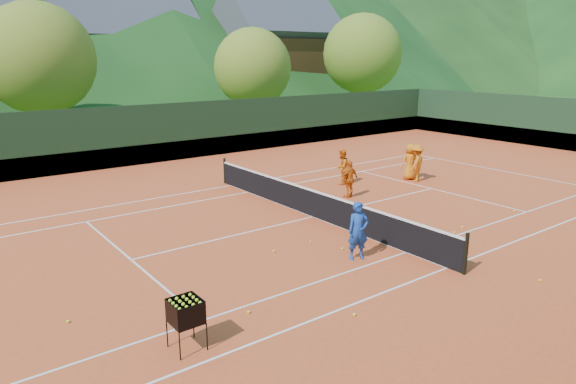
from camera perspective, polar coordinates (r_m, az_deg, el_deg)
ground at (r=17.65m, az=2.81°, el=-2.82°), size 400.00×400.00×0.00m
clay_court at (r=17.65m, az=2.81°, el=-2.79°), size 40.00×24.00×0.02m
coach at (r=13.93m, az=7.80°, el=-4.31°), size 0.69×0.58×1.60m
student_a at (r=22.01m, az=5.99°, el=2.78°), size 0.90×0.81×1.51m
student_b at (r=19.96m, az=6.84°, el=1.43°), size 0.89×0.43×1.47m
student_c at (r=23.39m, az=13.41°, el=3.29°), size 0.91×0.74×1.60m
student_d at (r=23.07m, az=14.11°, el=3.13°), size 1.20×0.92×1.63m
tennis_ball_0 at (r=16.34m, az=18.98°, el=-4.93°), size 0.07×0.07×0.07m
tennis_ball_1 at (r=14.15m, az=26.24°, el=-8.79°), size 0.07×0.07×0.07m
tennis_ball_2 at (r=19.84m, az=23.84°, el=-1.94°), size 0.07×0.07×0.07m
tennis_ball_4 at (r=15.23m, az=2.52°, el=-5.54°), size 0.07×0.07×0.07m
tennis_ball_5 at (r=11.32m, az=-4.40°, el=-13.15°), size 0.07×0.07×0.07m
tennis_ball_7 at (r=11.85m, az=-23.23°, el=-13.07°), size 0.07×0.07×0.07m
tennis_ball_8 at (r=11.28m, az=7.38°, el=-13.36°), size 0.07×0.07×0.07m
tennis_ball_9 at (r=14.77m, az=6.08°, el=-6.28°), size 0.07×0.07×0.07m
tennis_ball_12 at (r=16.80m, az=17.97°, el=-4.30°), size 0.07×0.07×0.07m
tennis_ball_13 at (r=17.42m, az=18.82°, el=-3.69°), size 0.07×0.07×0.07m
tennis_ball_14 at (r=14.51m, az=-1.57°, el=-6.59°), size 0.07×0.07×0.07m
court_lines at (r=17.64m, az=2.81°, el=-2.75°), size 23.83×11.03×0.00m
tennis_net at (r=17.50m, az=2.83°, el=-1.20°), size 0.10×12.07×1.10m
perimeter_fence at (r=17.31m, az=2.86°, el=1.18°), size 40.40×24.24×3.00m
ball_hopper at (r=9.94m, az=-11.31°, el=-13.00°), size 0.57×0.57×1.00m
chalet_mid at (r=49.82m, az=-17.75°, el=13.80°), size 12.65×8.82×11.45m
chalet_right at (r=52.80m, az=-1.30°, el=14.79°), size 11.50×8.82×11.91m
tree_b at (r=33.60m, az=-26.00°, el=13.16°), size 6.40×6.40×8.40m
tree_c at (r=38.08m, az=-3.95°, el=13.64°), size 5.60×5.60×7.35m
tree_d at (r=46.44m, az=8.26°, el=14.95°), size 6.80×6.80×8.93m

